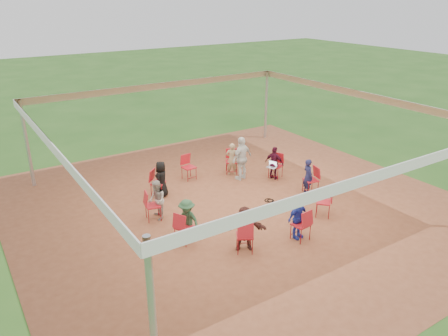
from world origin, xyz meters
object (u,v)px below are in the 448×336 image
person_seated_0 (274,163)px  person_seated_6 (298,218)px  chair_0 (276,166)px  chair_9 (311,180)px  chair_3 (158,183)px  person_seated_7 (308,176)px  person_seated_1 (232,159)px  laptop (272,165)px  cable_coil (269,200)px  chair_7 (301,225)px  chair_6 (245,236)px  person_seated_3 (157,200)px  person_seated_2 (161,179)px  person_seated_4 (187,220)px  chair_4 (153,206)px  chair_1 (232,162)px  person_seated_5 (244,228)px  chair_8 (324,202)px  standing_person (242,158)px  chair_5 (184,227)px  chair_2 (189,168)px

person_seated_0 → person_seated_6: 4.04m
chair_0 → chair_9: 1.62m
chair_3 → person_seated_7: person_seated_7 is taller
person_seated_1 → laptop: (0.88, -1.22, -0.03)m
person_seated_1 → cable_coil: size_ratio=3.39×
chair_9 → chair_7: bearing=144.0°
chair_6 → chair_9: 4.23m
chair_7 → person_seated_1: (0.99, 4.76, 0.15)m
person_seated_3 → person_seated_2: bearing=162.0°
person_seated_3 → person_seated_4: 1.54m
chair_4 → person_seated_3: bearing=90.0°
chair_3 → chair_9: size_ratio=1.00×
chair_9 → person_seated_4: bearing=107.6°
chair_6 → person_seated_6: (1.57, -0.22, 0.15)m
chair_1 → chair_7: same height
chair_4 → chair_9: bearing=90.0°
person_seated_5 → person_seated_0: bearing=72.0°
person_seated_1 → person_seated_7: bearing=144.0°
chair_4 → person_seated_1: (3.81, 1.60, 0.15)m
person_seated_2 → chair_0: bearing=127.0°
person_seated_1 → person_seated_0: bearing=162.0°
person_seated_3 → person_seated_7: same height
chair_0 → chair_1: size_ratio=1.00×
chair_3 → person_seated_5: size_ratio=0.76×
chair_6 → chair_8: 3.08m
chair_4 → person_seated_6: size_ratio=0.76×
person_seated_1 → cable_coil: (-0.22, -2.48, -0.58)m
chair_4 → person_seated_5: bearing=37.9°
chair_7 → person_seated_0: (2.02, 3.61, 0.15)m
person_seated_6 → standing_person: 4.25m
person_seated_4 → person_seated_6: 2.94m
person_seated_6 → person_seated_5: bearing=162.0°
chair_6 → person_seated_0: (3.60, 3.27, 0.15)m
chair_0 → person_seated_1: (-1.14, 1.10, 0.15)m
chair_5 → person_seated_3: size_ratio=0.76×
person_seated_1 → chair_0: bearing=166.1°
person_seated_3 → chair_1: bearing=127.0°
chair_2 → person_seated_4: size_ratio=0.76×
chair_8 → chair_3: bearing=90.0°
chair_0 → chair_6: bearing=108.0°
chair_0 → chair_1: 1.62m
chair_7 → chair_1: bearing=72.0°
person_seated_4 → person_seated_5: size_ratio=1.00×
person_seated_6 → standing_person: size_ratio=0.76×
person_seated_6 → chair_7: bearing=-90.0°
chair_0 → chair_9: bearing=162.0°
chair_3 → chair_6: same height
chair_1 → person_seated_4: (-3.60, -3.27, 0.15)m
chair_1 → person_seated_1: size_ratio=0.76×
person_seated_0 → person_seated_6: (-2.03, -3.49, 0.00)m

